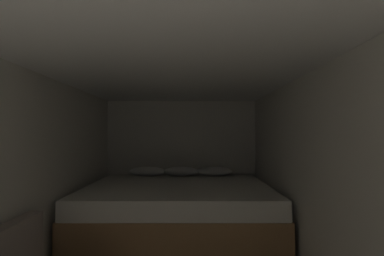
{
  "coord_description": "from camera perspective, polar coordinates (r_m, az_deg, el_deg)",
  "views": [
    {
      "loc": [
        0.19,
        -0.17,
        1.42
      ],
      "look_at": [
        0.18,
        2.83,
        1.49
      ],
      "focal_mm": 27.08,
      "sensor_mm": 36.0,
      "label": 1
    }
  ],
  "objects": [
    {
      "name": "wall_back",
      "position": [
        5.16,
        -1.88,
        -5.85
      ],
      "size": [
        2.72,
        0.05,
        2.02
      ],
      "primitive_type": "cube",
      "color": "silver",
      "rests_on": "ground"
    },
    {
      "name": "bed",
      "position": [
        4.19,
        -2.46,
        -15.79
      ],
      "size": [
        2.5,
        2.07,
        0.88
      ],
      "color": "#9E7247",
      "rests_on": "ground"
    },
    {
      "name": "wall_right",
      "position": [
        2.73,
        25.44,
        -9.82
      ],
      "size": [
        0.05,
        5.35,
        2.02
      ],
      "primitive_type": "cube",
      "color": "silver",
      "rests_on": "ground"
    },
    {
      "name": "wall_left",
      "position": [
        2.91,
        -31.83,
        -9.21
      ],
      "size": [
        0.05,
        5.35,
        2.02
      ],
      "primitive_type": "cube",
      "color": "silver",
      "rests_on": "ground"
    },
    {
      "name": "ceiling_slab",
      "position": [
        2.53,
        -4.17,
        12.99
      ],
      "size": [
        2.72,
        5.35,
        0.05
      ],
      "primitive_type": "cube",
      "color": "white",
      "rests_on": "wall_left"
    }
  ]
}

